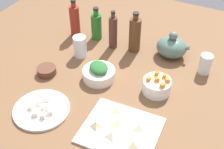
{
  "coord_description": "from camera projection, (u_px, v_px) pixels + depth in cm",
  "views": [
    {
      "loc": [
        47.87,
        -95.34,
        97.33
      ],
      "look_at": [
        0.0,
        0.0,
        8.0
      ],
      "focal_mm": 48.65,
      "sensor_mm": 36.0,
      "label": 1
    }
  ],
  "objects": [
    {
      "name": "bowl_carrots",
      "position": [
        157.0,
        86.0,
        1.36
      ],
      "size": [
        12.74,
        12.74,
        6.42
      ],
      "primitive_type": "cylinder",
      "color": "white",
      "rests_on": "tabletop"
    },
    {
      "name": "carrot_cube_2",
      "position": [
        162.0,
        85.0,
        1.3
      ],
      "size": [
        2.42,
        2.42,
        1.8
      ],
      "primitive_type": "cube",
      "rotation": [
        0.0,
        0.0,
        2.67
      ],
      "color": "orange",
      "rests_on": "bowl_carrots"
    },
    {
      "name": "tofu_cube_3",
      "position": [
        32.0,
        106.0,
        1.27
      ],
      "size": [
        2.94,
        2.94,
        2.2
      ],
      "primitive_type": "cube",
      "rotation": [
        0.0,
        0.0,
        2.69
      ],
      "color": "white",
      "rests_on": "plate_tofu"
    },
    {
      "name": "tabletop",
      "position": [
        112.0,
        85.0,
        1.43
      ],
      "size": [
        190.0,
        190.0,
        3.0
      ],
      "primitive_type": "cube",
      "color": "brown",
      "rests_on": "ground"
    },
    {
      "name": "tofu_cube_4",
      "position": [
        43.0,
        115.0,
        1.23
      ],
      "size": [
        2.62,
        2.62,
        2.2
      ],
      "primitive_type": "cube",
      "rotation": [
        0.0,
        0.0,
        0.21
      ],
      "color": "#F7EBCD",
      "rests_on": "plate_tofu"
    },
    {
      "name": "chopped_greens_mound",
      "position": [
        99.0,
        67.0,
        1.41
      ],
      "size": [
        13.02,
        12.62,
        3.22
      ],
      "primitive_type": "ellipsoid",
      "rotation": [
        0.0,
        0.0,
        2.5
      ],
      "color": "#29692F",
      "rests_on": "bowl_greens"
    },
    {
      "name": "drinking_glass_0",
      "position": [
        205.0,
        64.0,
        1.45
      ],
      "size": [
        5.93,
        5.93,
        10.07
      ],
      "primitive_type": "cylinder",
      "color": "white",
      "rests_on": "tabletop"
    },
    {
      "name": "bottle_3",
      "position": [
        96.0,
        26.0,
        1.67
      ],
      "size": [
        5.83,
        5.83,
        18.78
      ],
      "color": "#206D23",
      "rests_on": "tabletop"
    },
    {
      "name": "bottle_0",
      "position": [
        75.0,
        20.0,
        1.69
      ],
      "size": [
        5.49,
        5.49,
        21.55
      ],
      "color": "maroon",
      "rests_on": "tabletop"
    },
    {
      "name": "dumpling_5",
      "position": [
        96.0,
        124.0,
        1.2
      ],
      "size": [
        5.2,
        4.94,
        3.09
      ],
      "primitive_type": "pyramid",
      "rotation": [
        0.0,
        0.0,
        3.55
      ],
      "color": "beige",
      "rests_on": "cutting_board"
    },
    {
      "name": "carrot_cube_4",
      "position": [
        157.0,
        73.0,
        1.36
      ],
      "size": [
        2.02,
        2.02,
        1.8
      ],
      "primitive_type": "cube",
      "rotation": [
        0.0,
        0.0,
        1.7
      ],
      "color": "orange",
      "rests_on": "bowl_carrots"
    },
    {
      "name": "dumpling_3",
      "position": [
        139.0,
        127.0,
        1.19
      ],
      "size": [
        6.46,
        6.63,
        2.3
      ],
      "primitive_type": "pyramid",
      "rotation": [
        0.0,
        0.0,
        1.0
      ],
      "color": "beige",
      "rests_on": "cutting_board"
    },
    {
      "name": "carrot_cube_1",
      "position": [
        149.0,
        79.0,
        1.33
      ],
      "size": [
        1.88,
        1.88,
        1.8
      ],
      "primitive_type": "cube",
      "rotation": [
        0.0,
        0.0,
        1.61
      ],
      "color": "orange",
      "rests_on": "bowl_carrots"
    },
    {
      "name": "dumpling_2",
      "position": [
        118.0,
        121.0,
        1.21
      ],
      "size": [
        7.49,
        7.55,
        2.35
      ],
      "primitive_type": "pyramid",
      "rotation": [
        0.0,
        0.0,
        0.84
      ],
      "color": "beige",
      "rests_on": "cutting_board"
    },
    {
      "name": "carrot_cube_0",
      "position": [
        165.0,
        76.0,
        1.35
      ],
      "size": [
        2.07,
        2.07,
        1.8
      ],
      "primitive_type": "cube",
      "rotation": [
        0.0,
        0.0,
        1.74
      ],
      "color": "orange",
      "rests_on": "bowl_carrots"
    },
    {
      "name": "bowl_greens",
      "position": [
        99.0,
        74.0,
        1.43
      ],
      "size": [
        15.3,
        15.3,
        5.14
      ],
      "primitive_type": "cylinder",
      "color": "white",
      "rests_on": "tabletop"
    },
    {
      "name": "plate_tofu",
      "position": [
        42.0,
        110.0,
        1.28
      ],
      "size": [
        24.0,
        24.0,
        1.2
      ],
      "primitive_type": "cylinder",
      "color": "white",
      "rests_on": "tabletop"
    },
    {
      "name": "dumpling_0",
      "position": [
        133.0,
        144.0,
        1.12
      ],
      "size": [
        7.2,
        7.29,
        2.87
      ],
      "primitive_type": "pyramid",
      "rotation": [
        0.0,
        0.0,
        4.38
      ],
      "color": "beige",
      "rests_on": "cutting_board"
    },
    {
      "name": "teapot",
      "position": [
        172.0,
        47.0,
        1.56
      ],
      "size": [
        17.2,
        14.48,
        14.19
      ],
      "color": "#4F6D61",
      "rests_on": "tabletop"
    },
    {
      "name": "tofu_cube_5",
      "position": [
        39.0,
        102.0,
        1.29
      ],
      "size": [
        2.74,
        2.74,
        2.2
      ],
      "primitive_type": "cube",
      "rotation": [
        0.0,
        0.0,
        1.28
      ],
      "color": "white",
      "rests_on": "plate_tofu"
    },
    {
      "name": "cutting_board",
      "position": [
        121.0,
        130.0,
        1.2
      ],
      "size": [
        30.89,
        27.07,
        1.0
      ],
      "primitive_type": "cube",
      "rotation": [
        0.0,
        0.0,
        0.05
      ],
      "color": "silver",
      "rests_on": "tabletop"
    },
    {
      "name": "tofu_cube_6",
      "position": [
        51.0,
        111.0,
        1.25
      ],
      "size": [
        2.75,
        2.75,
        2.2
      ],
      "primitive_type": "cube",
      "rotation": [
        0.0,
        0.0,
        1.87
      ],
      "color": "white",
      "rests_on": "plate_tofu"
    },
    {
      "name": "bottle_1",
      "position": [
        135.0,
        34.0,
        1.57
      ],
      "size": [
        6.11,
        6.11,
        22.22
      ],
      "color": "#54341B",
      "rests_on": "tabletop"
    },
    {
      "name": "bottle_2",
      "position": [
        113.0,
        32.0,
        1.59
      ],
      "size": [
        4.47,
        4.47,
        21.41
      ],
      "color": "#4E2D23",
      "rests_on": "tabletop"
    },
    {
      "name": "carrot_cube_3",
      "position": [
        157.0,
        79.0,
        1.33
      ],
      "size": [
        2.51,
        2.51,
        1.8
      ],
      "primitive_type": "cube",
      "rotation": [
        0.0,
        0.0,
        2.18
      ],
      "color": "orange",
      "rests_on": "bowl_carrots"
    },
    {
      "name": "dumpling_1",
      "position": [
        116.0,
        109.0,
        1.26
      ],
      "size": [
        5.44,
        5.63,
        2.18
      ],
      "primitive_type": "pyramid",
      "rotation": [
        0.0,
        0.0,
        1.3
      ],
      "color": "beige",
      "rests_on": "cutting_board"
    },
    {
      "name": "bowl_small_side",
      "position": [
        47.0,
        71.0,
        1.46
      ],
      "size": [
        9.2,
        9.2,
        3.55
      ],
      "primitive_type": "cylinder",
      "color": "brown",
      "rests_on": "tabletop"
    },
    {
      "name": "dumpling_4",
      "position": [
        112.0,
        134.0,
        1.16
      ],
      "size": [
        6.72,
        6.76,
        2.37
      ],
      "primitive_type": "pyramid",
      "rotation": [
        0.0,
        0.0,
        2.14
      ],
      "color": "beige",
      "rests_on": "cutting_board"
    },
    {
      "name": "tofu_cube_2",
      "position": [
        35.0,
        113.0,
        1.24
      ],
      "size": [
        3.06,
        3.06,
        2.2
      ],
      "primitive_type": "cube",
      "rotation": [
        0.0,
        0.0,
        2.17
      ],
      "color": "white",
      "rests_on": "plate_tofu"
    },
    {
      "name": "carrot_cube_5",
      "position": [
        168.0,
        80.0,
        1.33
      ],
      "size": [
        2.5,
        2.5,
        1.8
      ],
      "primitive_type": "cube",
      "rotation": [
        0.0,
        0.0,
        2.16
      ],
      "color": "orange",
      "rests_on": "bowl_carrots"
    },
    {
      "name": "tofu_cube_0",
      "position": [
        47.0,
        99.0,
        1.31
      ],
      "size": [
        3.1,
        3.1,
        2.2
      ],
      "primitive_type": "cube",
      "rotation": [
        0.0,
        0.0,
        2.45
      ],
      "color": "silver",
      "rests_on": "plate_tofu"
    },
    {
      "name": "tofu_cube_1",
      "position": [
        45.0,
        107.0,
        1.27
      ],
      "size": [
        2.94,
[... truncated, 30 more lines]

